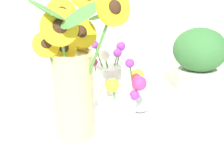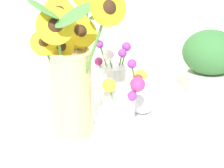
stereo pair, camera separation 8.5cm
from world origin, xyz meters
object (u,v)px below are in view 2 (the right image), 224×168
object	(u,v)px
mason_jar_sunflowers	(72,74)
vase_small_center	(121,107)
vase_small_back	(113,81)
vase_bulb_right	(142,95)
potted_plant	(209,61)
serving_tray	(112,125)

from	to	relation	value
mason_jar_sunflowers	vase_small_center	world-z (taller)	mason_jar_sunflowers
vase_small_center	vase_small_back	world-z (taller)	vase_small_back
vase_bulb_right	potted_plant	world-z (taller)	potted_plant
vase_bulb_right	serving_tray	bearing A→B (deg)	-167.38
vase_small_center	mason_jar_sunflowers	bearing A→B (deg)	163.70
serving_tray	vase_small_center	world-z (taller)	vase_small_center
mason_jar_sunflowers	vase_small_center	distance (m)	0.16
vase_small_center	vase_small_back	size ratio (longest dim) A/B	0.78
serving_tray	vase_bulb_right	xyz separation A→B (m)	(0.11, 0.02, 0.07)
vase_small_center	potted_plant	size ratio (longest dim) A/B	0.68
vase_bulb_right	potted_plant	bearing A→B (deg)	10.11
serving_tray	vase_bulb_right	distance (m)	0.13
mason_jar_sunflowers	vase_bulb_right	bearing A→B (deg)	7.38
vase_small_center	vase_small_back	distance (m)	0.16
serving_tray	vase_bulb_right	world-z (taller)	vase_bulb_right
serving_tray	vase_small_center	xyz separation A→B (m)	(0.01, -0.04, 0.08)
serving_tray	mason_jar_sunflowers	xyz separation A→B (m)	(-0.11, -0.00, 0.17)
serving_tray	mason_jar_sunflowers	distance (m)	0.21
mason_jar_sunflowers	vase_small_center	bearing A→B (deg)	-16.30
vase_small_back	potted_plant	size ratio (longest dim) A/B	0.87
potted_plant	vase_bulb_right	bearing A→B (deg)	-169.89
vase_small_back	vase_small_center	bearing A→B (deg)	-106.57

